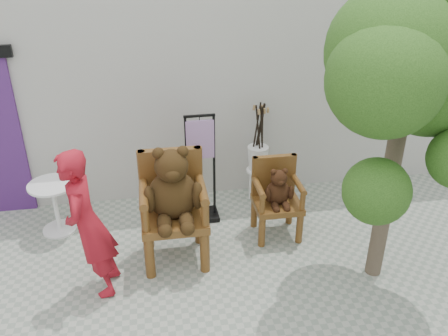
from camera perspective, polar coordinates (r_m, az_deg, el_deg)
name	(u,v)px	position (r m, az deg, el deg)	size (l,w,h in m)	color
ground_plane	(234,318)	(5.15, 1.26, -17.60)	(60.00, 60.00, 0.00)	#959A8A
back_wall	(197,87)	(7.03, -3.32, 9.73)	(9.00, 1.00, 3.00)	#B7B4AB
chair_big	(173,196)	(5.45, -6.16, -3.35)	(0.76, 0.79, 1.49)	#503011
chair_small	(277,193)	(6.04, 6.38, -2.96)	(0.59, 0.54, 1.03)	#503011
person	(88,225)	(5.15, -16.02, -6.62)	(0.62, 0.40, 1.69)	maroon
cafe_table	(55,202)	(6.49, -19.68, -3.83)	(0.60, 0.60, 0.70)	white
display_stand	(201,180)	(6.32, -2.78, -1.48)	(0.46, 0.36, 1.51)	black
stool_bucket	(258,158)	(6.79, 4.10, 1.23)	(0.32, 0.32, 1.45)	white
tree	(414,62)	(4.77, 21.87, 11.72)	(1.81, 1.87, 3.52)	#443628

